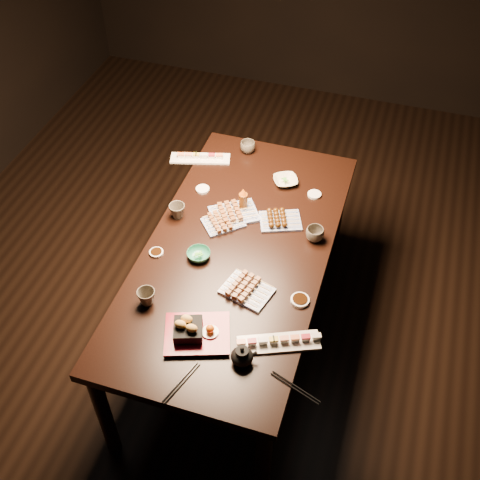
# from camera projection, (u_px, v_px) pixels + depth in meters

# --- Properties ---
(ground) EXTENTS (5.00, 5.00, 0.00)m
(ground) POSITION_uv_depth(u_px,v_px,m) (221.00, 295.00, 3.77)
(ground) COLOR black
(ground) RESTS_ON ground
(dining_table) EXTENTS (1.31, 1.96, 0.75)m
(dining_table) POSITION_uv_depth(u_px,v_px,m) (237.00, 296.00, 3.28)
(dining_table) COLOR black
(dining_table) RESTS_ON ground
(sushi_platter_near) EXTENTS (0.37, 0.23, 0.04)m
(sushi_platter_near) POSITION_uv_depth(u_px,v_px,m) (279.00, 341.00, 2.61)
(sushi_platter_near) COLOR white
(sushi_platter_near) RESTS_ON dining_table
(sushi_platter_far) EXTENTS (0.36, 0.19, 0.04)m
(sushi_platter_far) POSITION_uv_depth(u_px,v_px,m) (200.00, 156.00, 3.51)
(sushi_platter_far) COLOR white
(sushi_platter_far) RESTS_ON dining_table
(yakitori_plate_center) EXTENTS (0.30, 0.28, 0.06)m
(yakitori_plate_center) POSITION_uv_depth(u_px,v_px,m) (234.00, 211.00, 3.17)
(yakitori_plate_center) COLOR #828EB6
(yakitori_plate_center) RESTS_ON dining_table
(yakitori_plate_right) EXTENTS (0.26, 0.22, 0.06)m
(yakitori_plate_right) POSITION_uv_depth(u_px,v_px,m) (247.00, 288.00, 2.80)
(yakitori_plate_right) COLOR #828EB6
(yakitori_plate_right) RESTS_ON dining_table
(yakitori_plate_left) EXTENTS (0.25, 0.24, 0.05)m
(yakitori_plate_left) POSITION_uv_depth(u_px,v_px,m) (223.00, 220.00, 3.13)
(yakitori_plate_left) COLOR #828EB6
(yakitori_plate_left) RESTS_ON dining_table
(tsukune_plate) EXTENTS (0.25, 0.22, 0.05)m
(tsukune_plate) POSITION_uv_depth(u_px,v_px,m) (280.00, 218.00, 3.13)
(tsukune_plate) COLOR #828EB6
(tsukune_plate) RESTS_ON dining_table
(edamame_bowl_green) EXTENTS (0.16, 0.16, 0.04)m
(edamame_bowl_green) POSITION_uv_depth(u_px,v_px,m) (199.00, 255.00, 2.97)
(edamame_bowl_green) COLOR #287B5C
(edamame_bowl_green) RESTS_ON dining_table
(edamame_bowl_cream) EXTENTS (0.18, 0.18, 0.03)m
(edamame_bowl_cream) POSITION_uv_depth(u_px,v_px,m) (285.00, 181.00, 3.36)
(edamame_bowl_cream) COLOR beige
(edamame_bowl_cream) RESTS_ON dining_table
(tempura_tray) EXTENTS (0.34, 0.31, 0.10)m
(tempura_tray) POSITION_uv_depth(u_px,v_px,m) (197.00, 329.00, 2.61)
(tempura_tray) COLOR black
(tempura_tray) RESTS_ON dining_table
(teacup_near_left) EXTENTS (0.11, 0.11, 0.08)m
(teacup_near_left) POSITION_uv_depth(u_px,v_px,m) (147.00, 297.00, 2.75)
(teacup_near_left) COLOR #4B4439
(teacup_near_left) RESTS_ON dining_table
(teacup_mid_right) EXTENTS (0.13, 0.13, 0.07)m
(teacup_mid_right) POSITION_uv_depth(u_px,v_px,m) (315.00, 234.00, 3.04)
(teacup_mid_right) COLOR #4B4439
(teacup_mid_right) RESTS_ON dining_table
(teacup_far_left) EXTENTS (0.11, 0.11, 0.08)m
(teacup_far_left) POSITION_uv_depth(u_px,v_px,m) (177.00, 211.00, 3.15)
(teacup_far_left) COLOR #4B4439
(teacup_far_left) RESTS_ON dining_table
(teacup_far_right) EXTENTS (0.09, 0.09, 0.07)m
(teacup_far_right) POSITION_uv_depth(u_px,v_px,m) (248.00, 147.00, 3.55)
(teacup_far_right) COLOR #4B4439
(teacup_far_right) RESTS_ON dining_table
(teapot) EXTENTS (0.15, 0.15, 0.10)m
(teapot) POSITION_uv_depth(u_px,v_px,m) (242.00, 355.00, 2.53)
(teapot) COLOR black
(teapot) RESTS_ON dining_table
(condiment_bottle) EXTENTS (0.06, 0.06, 0.14)m
(condiment_bottle) POSITION_uv_depth(u_px,v_px,m) (243.00, 199.00, 3.17)
(condiment_bottle) COLOR #64340D
(condiment_bottle) RESTS_ON dining_table
(sauce_dish_west) EXTENTS (0.08, 0.08, 0.01)m
(sauce_dish_west) POSITION_uv_depth(u_px,v_px,m) (156.00, 252.00, 2.99)
(sauce_dish_west) COLOR white
(sauce_dish_west) RESTS_ON dining_table
(sauce_dish_east) EXTENTS (0.08, 0.08, 0.01)m
(sauce_dish_east) POSITION_uv_depth(u_px,v_px,m) (314.00, 195.00, 3.29)
(sauce_dish_east) COLOR white
(sauce_dish_east) RESTS_ON dining_table
(sauce_dish_se) EXTENTS (0.10, 0.10, 0.02)m
(sauce_dish_se) POSITION_uv_depth(u_px,v_px,m) (300.00, 300.00, 2.78)
(sauce_dish_se) COLOR white
(sauce_dish_se) RESTS_ON dining_table
(sauce_dish_nw) EXTENTS (0.11, 0.11, 0.01)m
(sauce_dish_nw) POSITION_uv_depth(u_px,v_px,m) (203.00, 189.00, 3.33)
(sauce_dish_nw) COLOR white
(sauce_dish_nw) RESTS_ON dining_table
(chopsticks_near) EXTENTS (0.09, 0.22, 0.01)m
(chopsticks_near) POSITION_uv_depth(u_px,v_px,m) (181.00, 382.00, 2.48)
(chopsticks_near) COLOR black
(chopsticks_near) RESTS_ON dining_table
(chopsticks_se) EXTENTS (0.23, 0.10, 0.01)m
(chopsticks_se) POSITION_uv_depth(u_px,v_px,m) (295.00, 388.00, 2.47)
(chopsticks_se) COLOR black
(chopsticks_se) RESTS_ON dining_table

